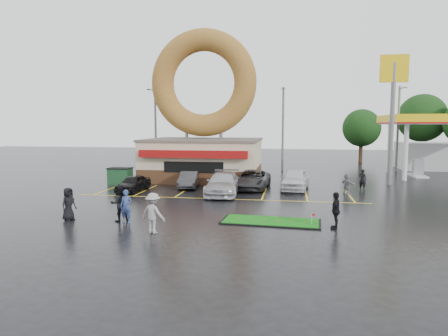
% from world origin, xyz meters
% --- Properties ---
extents(ground, '(120.00, 120.00, 0.00)m').
position_xyz_m(ground, '(0.00, 0.00, 0.00)').
color(ground, black).
rests_on(ground, ground).
extents(donut_shop, '(10.20, 8.70, 13.50)m').
position_xyz_m(donut_shop, '(-3.00, 12.97, 4.46)').
color(donut_shop, '#472B19').
rests_on(donut_shop, ground).
extents(gas_station, '(12.30, 13.65, 5.90)m').
position_xyz_m(gas_station, '(20.00, 20.94, 3.70)').
color(gas_station, silver).
rests_on(gas_station, ground).
extents(shell_sign, '(2.20, 0.36, 10.60)m').
position_xyz_m(shell_sign, '(13.00, 12.00, 7.38)').
color(shell_sign, slate).
rests_on(shell_sign, ground).
extents(streetlight_left, '(0.40, 2.21, 9.00)m').
position_xyz_m(streetlight_left, '(-10.00, 19.92, 4.78)').
color(streetlight_left, slate).
rests_on(streetlight_left, ground).
extents(streetlight_mid, '(0.40, 2.21, 9.00)m').
position_xyz_m(streetlight_mid, '(4.00, 20.92, 4.78)').
color(streetlight_mid, slate).
rests_on(streetlight_mid, ground).
extents(streetlight_right, '(0.40, 2.21, 9.00)m').
position_xyz_m(streetlight_right, '(16.00, 21.92, 4.78)').
color(streetlight_right, slate).
rests_on(streetlight_right, ground).
extents(tree_far_c, '(6.30, 6.30, 9.00)m').
position_xyz_m(tree_far_c, '(22.00, 34.00, 5.84)').
color(tree_far_c, '#332114').
rests_on(tree_far_c, ground).
extents(tree_far_d, '(4.90, 4.90, 7.00)m').
position_xyz_m(tree_far_d, '(14.00, 32.00, 4.53)').
color(tree_far_d, '#332114').
rests_on(tree_far_d, ground).
extents(car_black, '(1.84, 3.77, 1.24)m').
position_xyz_m(car_black, '(-6.71, 5.23, 0.62)').
color(car_black, black).
rests_on(car_black, ground).
extents(car_dgrey, '(1.83, 4.03, 1.28)m').
position_xyz_m(car_dgrey, '(-3.08, 7.82, 0.64)').
color(car_dgrey, '#2E2E31').
rests_on(car_dgrey, ground).
extents(car_silver, '(2.46, 5.54, 1.58)m').
position_xyz_m(car_silver, '(0.12, 5.12, 0.79)').
color(car_silver, '#ABAAB0').
rests_on(car_silver, ground).
extents(car_grey, '(2.78, 5.40, 1.46)m').
position_xyz_m(car_grey, '(1.93, 8.00, 0.73)').
color(car_grey, '#2C2B2E').
rests_on(car_grey, ground).
extents(car_white, '(2.41, 4.84, 1.58)m').
position_xyz_m(car_white, '(5.24, 8.00, 0.79)').
color(car_white, silver).
rests_on(car_white, ground).
extents(person_blue, '(0.64, 0.43, 1.70)m').
position_xyz_m(person_blue, '(-3.38, -3.83, 0.85)').
color(person_blue, navy).
rests_on(person_blue, ground).
extents(person_blackjkt, '(1.17, 1.14, 1.89)m').
position_xyz_m(person_blackjkt, '(-3.85, -3.59, 0.95)').
color(person_blackjkt, black).
rests_on(person_blackjkt, ground).
extents(person_hoodie, '(1.37, 1.04, 1.88)m').
position_xyz_m(person_hoodie, '(-1.36, -5.48, 0.94)').
color(person_hoodie, '#959497').
rests_on(person_hoodie, ground).
extents(person_bystander, '(0.78, 0.97, 1.73)m').
position_xyz_m(person_bystander, '(-6.56, -3.84, 0.87)').
color(person_bystander, black).
rests_on(person_bystander, ground).
extents(person_cameraman, '(0.60, 1.10, 1.79)m').
position_xyz_m(person_cameraman, '(7.02, -3.28, 0.89)').
color(person_cameraman, black).
rests_on(person_cameraman, ground).
extents(person_walker_near, '(1.09, 1.51, 1.57)m').
position_xyz_m(person_walker_near, '(8.85, 6.41, 0.79)').
color(person_walker_near, gray).
rests_on(person_walker_near, ground).
extents(person_walker_far, '(0.70, 0.61, 1.62)m').
position_xyz_m(person_walker_far, '(10.29, 8.67, 0.81)').
color(person_walker_far, black).
rests_on(person_walker_far, ground).
extents(dumpster, '(1.81, 1.21, 1.30)m').
position_xyz_m(dumpster, '(-9.30, 8.74, 0.65)').
color(dumpster, '#1C4928').
rests_on(dumpster, ground).
extents(putting_green, '(5.17, 2.52, 0.63)m').
position_xyz_m(putting_green, '(3.90, -2.49, 0.04)').
color(putting_green, black).
rests_on(putting_green, ground).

